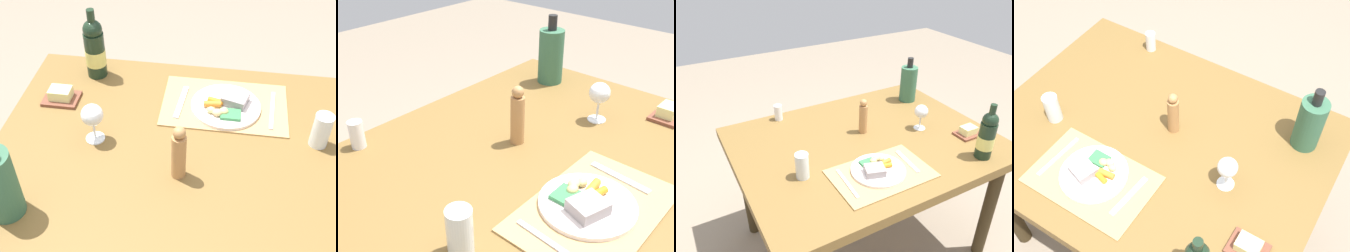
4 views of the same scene
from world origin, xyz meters
The scene contains 12 objects.
ground_plane centered at (0.00, 0.00, 0.00)m, with size 8.00×8.00×0.00m, color gray.
dining_table centered at (0.00, 0.00, 0.66)m, with size 1.34×1.02×0.74m.
placemat centered at (-0.09, -0.28, 0.75)m, with size 0.45×0.29×0.01m, color tan.
dinner_plate centered at (-0.10, -0.26, 0.76)m, with size 0.25×0.25×0.05m.
fork centered at (-0.26, -0.26, 0.75)m, with size 0.01×0.21×0.01m, color silver.
knife centered at (0.07, -0.26, 0.75)m, with size 0.02×0.19×0.01m, color silver.
salt_shaker centered at (-0.32, 0.44, 0.79)m, with size 0.05×0.05×0.09m, color white.
pepper_mill centered at (0.03, 0.08, 0.84)m, with size 0.04×0.04×0.20m.
water_tumbler centered at (-0.41, -0.12, 0.80)m, with size 0.06×0.06×0.12m.
butter_dish centered at (0.51, -0.22, 0.76)m, with size 0.13×0.10×0.05m.
cooler_bottle centered at (0.50, 0.29, 0.86)m, with size 0.10×0.10×0.28m.
wine_glass centered at (0.33, -0.04, 0.85)m, with size 0.07×0.07×0.14m.
Camera 4 is at (0.65, -0.84, 2.09)m, focal length 46.63 mm.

